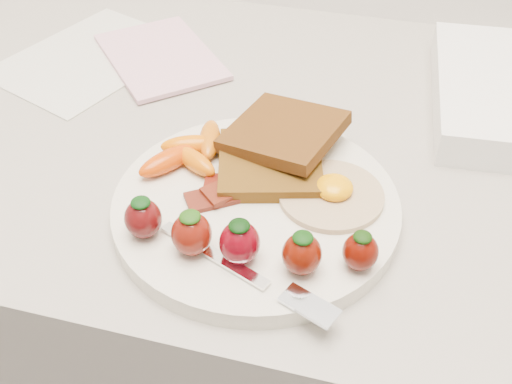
# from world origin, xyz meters

# --- Properties ---
(counter) EXTENTS (2.00, 0.60, 0.90)m
(counter) POSITION_xyz_m (0.00, 1.70, 0.45)
(counter) COLOR gray
(counter) RESTS_ON ground
(plate) EXTENTS (0.27, 0.27, 0.02)m
(plate) POSITION_xyz_m (0.02, 1.56, 0.91)
(plate) COLOR silver
(plate) RESTS_ON counter
(toast_lower) EXTENTS (0.12, 0.12, 0.01)m
(toast_lower) POSITION_xyz_m (0.02, 1.61, 0.93)
(toast_lower) COLOR #51320A
(toast_lower) RESTS_ON plate
(toast_upper) EXTENTS (0.13, 0.13, 0.02)m
(toast_upper) POSITION_xyz_m (0.02, 1.64, 0.94)
(toast_upper) COLOR #3A1809
(toast_upper) RESTS_ON toast_lower
(fried_egg) EXTENTS (0.12, 0.12, 0.02)m
(fried_egg) POSITION_xyz_m (0.08, 1.58, 0.92)
(fried_egg) COLOR beige
(fried_egg) RESTS_ON plate
(bacon_strips) EXTENTS (0.12, 0.11, 0.01)m
(bacon_strips) POSITION_xyz_m (0.01, 1.58, 0.92)
(bacon_strips) COLOR #360F0C
(bacon_strips) RESTS_ON plate
(baby_carrots) EXTENTS (0.08, 0.11, 0.02)m
(baby_carrots) POSITION_xyz_m (-0.06, 1.60, 0.93)
(baby_carrots) COLOR #E16800
(baby_carrots) RESTS_ON plate
(strawberries) EXTENTS (0.22, 0.05, 0.04)m
(strawberries) POSITION_xyz_m (0.02, 1.49, 0.94)
(strawberries) COLOR #490A0A
(strawberries) RESTS_ON plate
(fork) EXTENTS (0.17, 0.08, 0.00)m
(fork) POSITION_xyz_m (0.04, 1.47, 0.92)
(fork) COLOR white
(fork) RESTS_ON plate
(paper_sheet) EXTENTS (0.24, 0.27, 0.00)m
(paper_sheet) POSITION_xyz_m (-0.27, 1.79, 0.90)
(paper_sheet) COLOR beige
(paper_sheet) RESTS_ON counter
(notepad) EXTENTS (0.21, 0.22, 0.01)m
(notepad) POSITION_xyz_m (-0.18, 1.81, 0.91)
(notepad) COLOR #DCA2B4
(notepad) RESTS_ON paper_sheet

